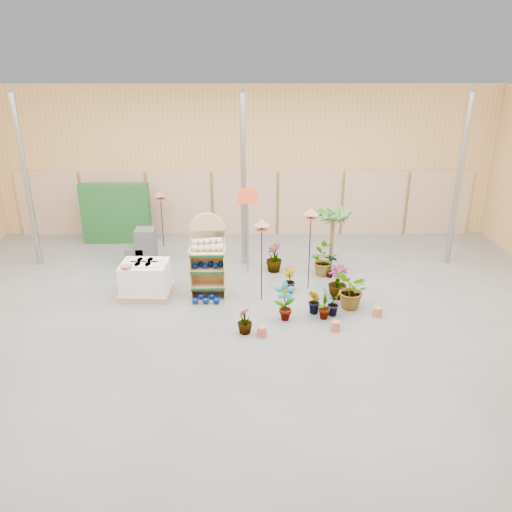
# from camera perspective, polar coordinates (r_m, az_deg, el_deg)

# --- Properties ---
(room) EXTENTS (15.20, 12.10, 4.70)m
(room) POSITION_cam_1_polar(r_m,az_deg,el_deg) (10.31, -1.64, 5.06)
(room) COLOR #525351
(room) RESTS_ON ground
(display_shelf) EXTENTS (0.82, 0.52, 1.95)m
(display_shelf) POSITION_cam_1_polar(r_m,az_deg,el_deg) (11.49, -5.50, -0.26)
(display_shelf) COLOR tan
(display_shelf) RESTS_ON ground
(teddy_bears) EXTENTS (0.72, 0.20, 0.32)m
(teddy_bears) POSITION_cam_1_polar(r_m,az_deg,el_deg) (11.28, -5.44, 1.19)
(teddy_bears) COLOR beige
(teddy_bears) RESTS_ON display_shelf
(gazing_balls_shelf) EXTENTS (0.71, 0.24, 0.14)m
(gazing_balls_shelf) POSITION_cam_1_polar(r_m,az_deg,el_deg) (11.44, -5.52, -1.03)
(gazing_balls_shelf) COLOR #00165F
(gazing_balls_shelf) RESTS_ON display_shelf
(gazing_balls_floor) EXTENTS (0.63, 0.39, 0.15)m
(gazing_balls_floor) POSITION_cam_1_polar(r_m,az_deg,el_deg) (11.42, -5.72, -4.91)
(gazing_balls_floor) COLOR #00165F
(gazing_balls_floor) RESTS_ON ground
(pallet_stack) EXTENTS (1.17, 0.99, 0.84)m
(pallet_stack) POSITION_cam_1_polar(r_m,az_deg,el_deg) (11.82, -12.54, -2.58)
(pallet_stack) COLOR #A58064
(pallet_stack) RESTS_ON ground
(charcoal_planters) EXTENTS (0.80, 0.50, 1.00)m
(charcoal_planters) POSITION_cam_1_polar(r_m,az_deg,el_deg) (13.61, -12.81, 0.70)
(charcoal_planters) COLOR #343434
(charcoal_planters) RESTS_ON ground
(trellis_stock) EXTENTS (2.00, 0.30, 1.80)m
(trellis_stock) POSITION_cam_1_polar(r_m,az_deg,el_deg) (15.33, -15.70, 4.71)
(trellis_stock) COLOR #1A4A1D
(trellis_stock) RESTS_ON ground
(offer_sign) EXTENTS (0.50, 0.08, 2.20)m
(offer_sign) POSITION_cam_1_polar(r_m,az_deg,el_deg) (12.48, -0.99, 4.94)
(offer_sign) COLOR gray
(offer_sign) RESTS_ON ground
(bird_table_front) EXTENTS (0.34, 0.34, 1.93)m
(bird_table_front) POSITION_cam_1_polar(r_m,az_deg,el_deg) (10.81, 0.67, 3.53)
(bird_table_front) COLOR black
(bird_table_front) RESTS_ON ground
(bird_table_right) EXTENTS (0.34, 0.34, 2.01)m
(bird_table_right) POSITION_cam_1_polar(r_m,az_deg,el_deg) (11.42, 6.31, 4.75)
(bird_table_right) COLOR black
(bird_table_right) RESTS_ON ground
(bird_table_back) EXTENTS (0.34, 0.34, 1.68)m
(bird_table_back) POSITION_cam_1_polar(r_m,az_deg,el_deg) (14.45, -10.90, 6.84)
(bird_table_back) COLOR black
(bird_table_back) RESTS_ON ground
(palm) EXTENTS (0.70, 0.70, 1.71)m
(palm) POSITION_cam_1_polar(r_m,az_deg,el_deg) (12.82, 8.82, 4.61)
(palm) COLOR brown
(palm) RESTS_ON ground
(potted_plant_0) EXTENTS (0.48, 0.35, 0.86)m
(potted_plant_0) POSITION_cam_1_polar(r_m,az_deg,el_deg) (10.48, 3.31, -5.21)
(potted_plant_0) COLOR #305E25
(potted_plant_0) RESTS_ON ground
(potted_plant_1) EXTENTS (0.34, 0.38, 0.58)m
(potted_plant_1) POSITION_cam_1_polar(r_m,az_deg,el_deg) (10.84, 6.73, -5.21)
(potted_plant_1) COLOR #305E25
(potted_plant_1) RESTS_ON ground
(potted_plant_3) EXTENTS (0.55, 0.55, 0.78)m
(potted_plant_3) POSITION_cam_1_polar(r_m,az_deg,el_deg) (11.59, 9.30, -2.94)
(potted_plant_3) COLOR #305E25
(potted_plant_3) RESTS_ON ground
(potted_plant_4) EXTENTS (0.41, 0.37, 0.64)m
(potted_plant_4) POSITION_cam_1_polar(r_m,az_deg,el_deg) (12.65, 8.57, -1.09)
(potted_plant_4) COLOR #305E25
(potted_plant_4) RESTS_ON ground
(potted_plant_5) EXTENTS (0.38, 0.41, 0.61)m
(potted_plant_5) POSITION_cam_1_polar(r_m,az_deg,el_deg) (11.76, 3.76, -2.77)
(potted_plant_5) COLOR #305E25
(potted_plant_5) RESTS_ON ground
(potted_plant_6) EXTENTS (0.88, 0.92, 0.78)m
(potted_plant_6) POSITION_cam_1_polar(r_m,az_deg,el_deg) (12.76, 7.52, -0.48)
(potted_plant_6) COLOR #305E25
(potted_plant_6) RESTS_ON ground
(potted_plant_7) EXTENTS (0.36, 0.36, 0.56)m
(potted_plant_7) POSITION_cam_1_polar(r_m,az_deg,el_deg) (10.06, -1.29, -7.38)
(potted_plant_7) COLOR #305E25
(potted_plant_7) RESTS_ON ground
(potted_plant_8) EXTENTS (0.29, 0.43, 0.82)m
(potted_plant_8) POSITION_cam_1_polar(r_m,az_deg,el_deg) (10.61, 7.88, -5.17)
(potted_plant_8) COLOR #305E25
(potted_plant_8) RESTS_ON ground
(potted_plant_9) EXTENTS (0.39, 0.38, 0.56)m
(potted_plant_9) POSITION_cam_1_polar(r_m,az_deg,el_deg) (10.86, 8.93, -5.34)
(potted_plant_9) COLOR #305E25
(potted_plant_9) RESTS_ON ground
(potted_plant_10) EXTENTS (0.79, 0.88, 0.88)m
(potted_plant_10) POSITION_cam_1_polar(r_m,az_deg,el_deg) (11.13, 10.94, -3.86)
(potted_plant_10) COLOR #305E25
(potted_plant_10) RESTS_ON ground
(potted_plant_11) EXTENTS (0.54, 0.54, 0.76)m
(potted_plant_11) POSITION_cam_1_polar(r_m,az_deg,el_deg) (12.86, 2.09, -0.18)
(potted_plant_11) COLOR #305E25
(potted_plant_11) RESTS_ON ground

